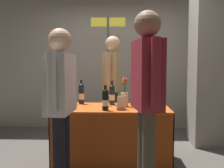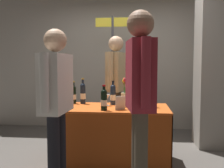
% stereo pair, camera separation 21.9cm
% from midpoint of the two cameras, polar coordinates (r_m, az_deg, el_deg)
% --- Properties ---
extents(ground_plane, '(12.00, 12.00, 0.00)m').
position_cam_midpoint_polar(ground_plane, '(3.54, 1.86, -17.06)').
color(ground_plane, '#514C47').
extents(back_partition, '(5.95, 0.12, 3.19)m').
position_cam_midpoint_polar(back_partition, '(5.23, 3.35, 7.71)').
color(back_partition, '#9E998E').
rests_on(back_partition, ground_plane).
extents(concrete_pillar, '(0.55, 0.55, 3.53)m').
position_cam_midpoint_polar(concrete_pillar, '(4.39, 23.56, 10.21)').
color(concrete_pillar, gray).
rests_on(concrete_pillar, ground_plane).
extents(tasting_table, '(1.46, 0.75, 0.74)m').
position_cam_midpoint_polar(tasting_table, '(3.38, 1.88, -8.95)').
color(tasting_table, '#B74C19').
rests_on(tasting_table, ground_plane).
extents(featured_wine_bottle, '(0.07, 0.07, 0.36)m').
position_cam_midpoint_polar(featured_wine_bottle, '(3.61, -4.77, -2.00)').
color(featured_wine_bottle, '#192333').
rests_on(featured_wine_bottle, tasting_table).
extents(display_bottle_0, '(0.08, 0.08, 0.33)m').
position_cam_midpoint_polar(display_bottle_0, '(3.51, 2.01, -2.31)').
color(display_bottle_0, '#192333').
rests_on(display_bottle_0, tasting_table).
extents(display_bottle_1, '(0.07, 0.07, 0.32)m').
position_cam_midpoint_polar(display_bottle_1, '(3.38, 10.78, -2.88)').
color(display_bottle_1, black).
rests_on(display_bottle_1, tasting_table).
extents(display_bottle_2, '(0.07, 0.07, 0.32)m').
position_cam_midpoint_polar(display_bottle_2, '(3.64, -6.84, -2.24)').
color(display_bottle_2, black).
rests_on(display_bottle_2, tasting_table).
extents(display_bottle_3, '(0.08, 0.08, 0.31)m').
position_cam_midpoint_polar(display_bottle_3, '(3.37, 7.87, -2.80)').
color(display_bottle_3, '#38230F').
rests_on(display_bottle_3, tasting_table).
extents(display_bottle_4, '(0.08, 0.08, 0.31)m').
position_cam_midpoint_polar(display_bottle_4, '(3.08, 0.24, -3.43)').
color(display_bottle_4, black).
rests_on(display_bottle_4, tasting_table).
extents(wine_glass_near_vendor, '(0.08, 0.08, 0.15)m').
position_cam_midpoint_polar(wine_glass_near_vendor, '(3.44, 0.70, -3.05)').
color(wine_glass_near_vendor, silver).
rests_on(wine_glass_near_vendor, tasting_table).
extents(wine_glass_mid, '(0.06, 0.06, 0.15)m').
position_cam_midpoint_polar(wine_glass_mid, '(3.47, 8.09, -2.98)').
color(wine_glass_mid, silver).
rests_on(wine_glass_mid, tasting_table).
extents(flower_vase, '(0.10, 0.10, 0.38)m').
position_cam_midpoint_polar(flower_vase, '(3.35, 4.74, -2.89)').
color(flower_vase, tan).
rests_on(flower_vase, tasting_table).
extents(brochure_stand, '(0.13, 0.11, 0.17)m').
position_cam_midpoint_polar(brochure_stand, '(3.12, 3.90, -4.26)').
color(brochure_stand, silver).
rests_on(brochure_stand, tasting_table).
extents(vendor_presenter, '(0.30, 0.57, 1.74)m').
position_cam_midpoint_polar(vendor_presenter, '(4.06, 2.44, 0.97)').
color(vendor_presenter, '#4C4233').
rests_on(vendor_presenter, ground_plane).
extents(taster_foreground_right, '(0.23, 0.64, 1.64)m').
position_cam_midpoint_polar(taster_foreground_right, '(2.57, -9.98, -2.41)').
color(taster_foreground_right, black).
rests_on(taster_foreground_right, ground_plane).
extents(taster_foreground_left, '(0.28, 0.60, 1.78)m').
position_cam_midpoint_polar(taster_foreground_left, '(2.33, 8.92, -0.91)').
color(taster_foreground_left, '#4C4233').
rests_on(taster_foreground_left, ground_plane).
extents(booth_signpost, '(0.60, 0.04, 2.13)m').
position_cam_midpoint_polar(booth_signpost, '(4.48, 1.55, 4.66)').
color(booth_signpost, '#47474C').
rests_on(booth_signpost, ground_plane).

